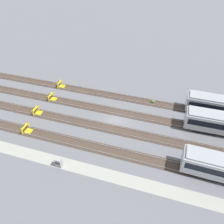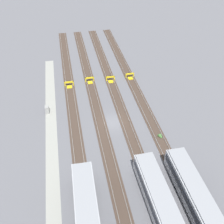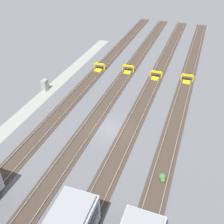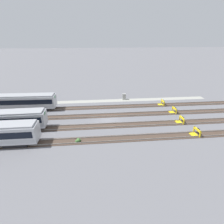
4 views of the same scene
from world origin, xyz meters
name	(u,v)px [view 1 (image 1 of 4)]	position (x,y,z in m)	size (l,w,h in m)	color
ground_plane	(117,121)	(0.00, 0.00, 0.00)	(400.00, 400.00, 0.00)	slate
service_walkway	(95,172)	(0.00, -11.23, 0.00)	(54.00, 2.00, 0.01)	#9E9E93
rail_track_nearest	(104,149)	(0.00, -7.02, 0.04)	(90.00, 2.24, 0.21)	#47382D
rail_track_near_inner	(113,129)	(0.00, -2.34, 0.04)	(90.00, 2.24, 0.21)	#47382D
rail_track_middle	(120,112)	(0.00, 2.34, 0.04)	(90.00, 2.24, 0.21)	#47382D
rail_track_far_inner	(126,98)	(0.00, 7.02, 0.04)	(90.00, 2.24, 0.21)	#47382D
bumper_stop_nearest_track	(27,129)	(-13.82, -7.02, 0.51)	(1.36, 2.00, 1.22)	yellow
bumper_stop_near_inner_track	(37,111)	(-14.74, -2.33, 0.51)	(1.36, 2.01, 1.22)	yellow
bumper_stop_middle_track	(52,97)	(-14.20, 2.33, 0.51)	(1.36, 2.01, 1.22)	yellow
bumper_stop_far_inner_track	(61,84)	(-14.70, 7.03, 0.51)	(1.38, 2.01, 1.22)	yellow
electrical_cabinet	(59,162)	(-5.22, -11.80, 0.80)	(0.90, 0.73, 1.60)	#9E9E99
weed_clump	(153,101)	(5.35, 7.22, 0.24)	(0.92, 0.70, 0.64)	#4C7F3D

